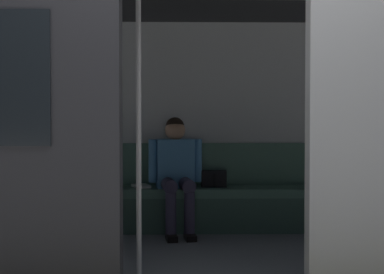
{
  "coord_description": "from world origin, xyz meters",
  "views": [
    {
      "loc": [
        0.19,
        2.95,
        1.12
      ],
      "look_at": [
        0.1,
        -1.29,
        1.0
      ],
      "focal_mm": 47.66,
      "sensor_mm": 36.0,
      "label": 1
    }
  ],
  "objects_px": {
    "book": "(141,186)",
    "grab_pole_door": "(139,127)",
    "train_car": "(195,71)",
    "bench_seat": "(200,198)",
    "person_seated": "(176,167)",
    "handbag": "(214,179)"
  },
  "relations": [
    {
      "from": "handbag",
      "to": "grab_pole_door",
      "type": "height_order",
      "value": "grab_pole_door"
    },
    {
      "from": "train_car",
      "to": "grab_pole_door",
      "type": "relative_size",
      "value": 2.92
    },
    {
      "from": "person_seated",
      "to": "book",
      "type": "relative_size",
      "value": 5.37
    },
    {
      "from": "bench_seat",
      "to": "book",
      "type": "xyz_separation_m",
      "value": [
        0.61,
        -0.04,
        0.12
      ]
    },
    {
      "from": "train_car",
      "to": "bench_seat",
      "type": "xyz_separation_m",
      "value": [
        -0.08,
        -1.04,
        -1.2
      ]
    },
    {
      "from": "person_seated",
      "to": "grab_pole_door",
      "type": "bearing_deg",
      "value": 82.49
    },
    {
      "from": "handbag",
      "to": "bench_seat",
      "type": "bearing_deg",
      "value": 26.58
    },
    {
      "from": "train_car",
      "to": "grab_pole_door",
      "type": "xyz_separation_m",
      "value": [
        0.4,
        0.76,
        -0.45
      ]
    },
    {
      "from": "train_car",
      "to": "book",
      "type": "relative_size",
      "value": 29.09
    },
    {
      "from": "train_car",
      "to": "bench_seat",
      "type": "distance_m",
      "value": 1.59
    },
    {
      "from": "handbag",
      "to": "book",
      "type": "xyz_separation_m",
      "value": [
        0.76,
        0.03,
        -0.07
      ]
    },
    {
      "from": "person_seated",
      "to": "grab_pole_door",
      "type": "distance_m",
      "value": 1.82
    },
    {
      "from": "person_seated",
      "to": "grab_pole_door",
      "type": "xyz_separation_m",
      "value": [
        0.23,
        1.75,
        0.42
      ]
    },
    {
      "from": "bench_seat",
      "to": "book",
      "type": "bearing_deg",
      "value": -3.79
    },
    {
      "from": "book",
      "to": "grab_pole_door",
      "type": "relative_size",
      "value": 0.1
    },
    {
      "from": "bench_seat",
      "to": "handbag",
      "type": "relative_size",
      "value": 12.24
    },
    {
      "from": "book",
      "to": "bench_seat",
      "type": "bearing_deg",
      "value": 153.96
    },
    {
      "from": "handbag",
      "to": "book",
      "type": "distance_m",
      "value": 0.76
    },
    {
      "from": "train_car",
      "to": "handbag",
      "type": "distance_m",
      "value": 1.52
    },
    {
      "from": "person_seated",
      "to": "book",
      "type": "distance_m",
      "value": 0.43
    },
    {
      "from": "person_seated",
      "to": "handbag",
      "type": "xyz_separation_m",
      "value": [
        -0.39,
        -0.12,
        -0.14
      ]
    },
    {
      "from": "person_seated",
      "to": "book",
      "type": "xyz_separation_m",
      "value": [
        0.37,
        -0.09,
        -0.21
      ]
    }
  ]
}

